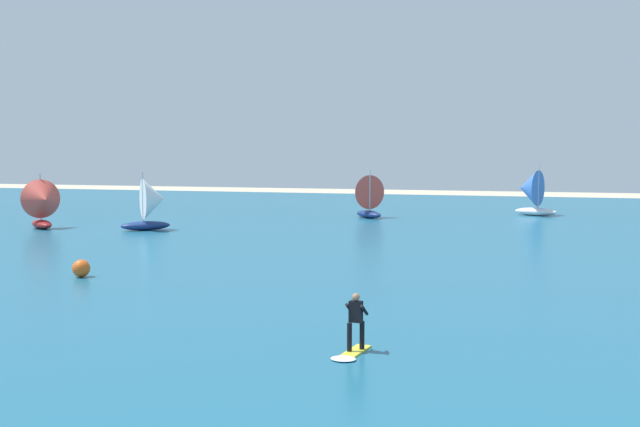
{
  "coord_description": "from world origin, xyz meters",
  "views": [
    {
      "loc": [
        7.72,
        -2.02,
        5.78
      ],
      "look_at": [
        0.71,
        21.27,
        3.81
      ],
      "focal_mm": 44.65,
      "sensor_mm": 36.0,
      "label": 1
    }
  ],
  "objects_px": {
    "sailboat_mid_left": "(43,204)",
    "marker_buoy": "(81,268)",
    "kitesurfer": "(353,332)",
    "sailboat_center_horizon": "(366,196)",
    "sailboat_anchored_offshore": "(530,192)",
    "sailboat_heeled_over": "(152,204)"
  },
  "relations": [
    {
      "from": "sailboat_center_horizon",
      "to": "sailboat_heeled_over",
      "type": "height_order",
      "value": "sailboat_heeled_over"
    },
    {
      "from": "kitesurfer",
      "to": "marker_buoy",
      "type": "relative_size",
      "value": 2.54
    },
    {
      "from": "sailboat_anchored_offshore",
      "to": "sailboat_center_horizon",
      "type": "distance_m",
      "value": 14.44
    },
    {
      "from": "sailboat_center_horizon",
      "to": "marker_buoy",
      "type": "xyz_separation_m",
      "value": [
        -4.89,
        -33.86,
        -1.43
      ]
    },
    {
      "from": "sailboat_mid_left",
      "to": "kitesurfer",
      "type": "bearing_deg",
      "value": -42.47
    },
    {
      "from": "sailboat_anchored_offshore",
      "to": "sailboat_heeled_over",
      "type": "xyz_separation_m",
      "value": [
        -25.04,
        -20.55,
        -0.14
      ]
    },
    {
      "from": "sailboat_mid_left",
      "to": "marker_buoy",
      "type": "xyz_separation_m",
      "value": [
        14.94,
        -17.93,
        -1.42
      ]
    },
    {
      "from": "sailboat_center_horizon",
      "to": "kitesurfer",
      "type": "bearing_deg",
      "value": -76.97
    },
    {
      "from": "kitesurfer",
      "to": "sailboat_center_horizon",
      "type": "height_order",
      "value": "sailboat_center_horizon"
    },
    {
      "from": "sailboat_center_horizon",
      "to": "marker_buoy",
      "type": "relative_size",
      "value": 5.06
    },
    {
      "from": "sailboat_heeled_over",
      "to": "sailboat_center_horizon",
      "type": "bearing_deg",
      "value": 50.16
    },
    {
      "from": "marker_buoy",
      "to": "kitesurfer",
      "type": "bearing_deg",
      "value": -32.21
    },
    {
      "from": "sailboat_heeled_over",
      "to": "marker_buoy",
      "type": "relative_size",
      "value": 5.17
    },
    {
      "from": "sailboat_center_horizon",
      "to": "marker_buoy",
      "type": "bearing_deg",
      "value": -98.21
    },
    {
      "from": "sailboat_anchored_offshore",
      "to": "marker_buoy",
      "type": "height_order",
      "value": "sailboat_anchored_offshore"
    },
    {
      "from": "sailboat_anchored_offshore",
      "to": "sailboat_center_horizon",
      "type": "bearing_deg",
      "value": -154.63
    },
    {
      "from": "sailboat_center_horizon",
      "to": "sailboat_mid_left",
      "type": "xyz_separation_m",
      "value": [
        -19.83,
        -15.94,
        -0.01
      ]
    },
    {
      "from": "kitesurfer",
      "to": "sailboat_center_horizon",
      "type": "distance_m",
      "value": 44.41
    },
    {
      "from": "sailboat_center_horizon",
      "to": "sailboat_mid_left",
      "type": "relative_size",
      "value": 1.01
    },
    {
      "from": "sailboat_heeled_over",
      "to": "marker_buoy",
      "type": "xyz_separation_m",
      "value": [
        7.1,
        -19.49,
        -1.47
      ]
    },
    {
      "from": "marker_buoy",
      "to": "sailboat_heeled_over",
      "type": "bearing_deg",
      "value": 110.01
    },
    {
      "from": "sailboat_anchored_offshore",
      "to": "sailboat_heeled_over",
      "type": "height_order",
      "value": "sailboat_anchored_offshore"
    }
  ]
}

